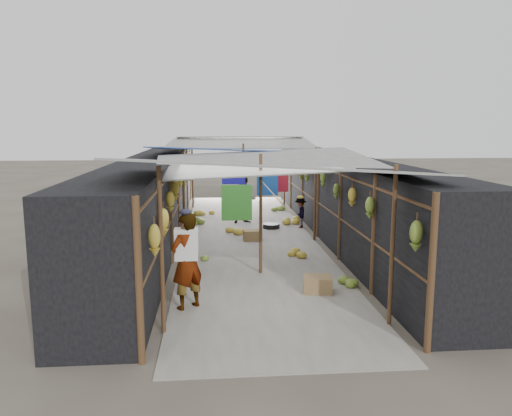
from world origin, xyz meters
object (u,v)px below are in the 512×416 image
object	(u,v)px
vendor_elderly	(187,261)
shopper_blue	(245,200)
crate_near	(252,235)
black_basin	(271,226)
vendor_seated	(300,213)

from	to	relation	value
vendor_elderly	shopper_blue	bearing A→B (deg)	-139.54
crate_near	black_basin	size ratio (longest dim) A/B	0.97
vendor_elderly	vendor_seated	world-z (taller)	vendor_elderly
black_basin	vendor_elderly	size ratio (longest dim) A/B	0.31
shopper_blue	crate_near	bearing A→B (deg)	-99.70
crate_near	black_basin	distance (m)	1.74
vendor_elderly	shopper_blue	world-z (taller)	vendor_elderly
crate_near	black_basin	bearing A→B (deg)	64.47
black_basin	vendor_elderly	distance (m)	7.12
crate_near	vendor_elderly	distance (m)	5.39
vendor_elderly	shopper_blue	distance (m)	7.83
crate_near	vendor_elderly	bearing A→B (deg)	-108.21
crate_near	vendor_seated	distance (m)	2.30
crate_near	shopper_blue	bearing A→B (deg)	89.71
black_basin	vendor_elderly	xyz separation A→B (m)	(-2.26, -6.71, 0.78)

